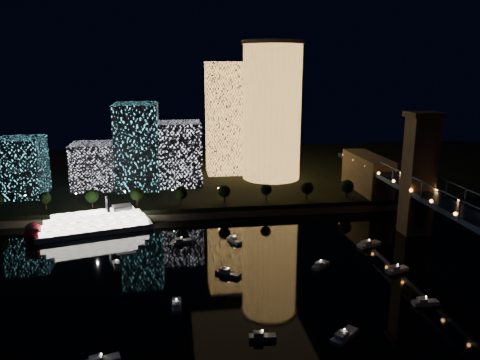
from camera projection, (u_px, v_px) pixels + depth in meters
name	position (u px, v px, depth m)	size (l,w,h in m)	color
ground	(291.00, 302.00, 137.66)	(520.00, 520.00, 0.00)	black
far_bank	(228.00, 172.00, 290.73)	(420.00, 160.00, 5.00)	black
seawall	(247.00, 212.00, 216.06)	(420.00, 6.00, 3.00)	#6B5E4C
tower_cylindrical	(272.00, 111.00, 257.98)	(34.00, 34.00, 75.43)	#FFB151
tower_rectangular	(224.00, 119.00, 272.16)	(20.26, 20.26, 64.45)	#FFB151
midrise_blocks	(122.00, 155.00, 242.30)	(98.43, 34.76, 43.70)	white
riverboat	(89.00, 224.00, 192.72)	(50.96, 22.34, 15.09)	silver
motorboats	(272.00, 280.00, 150.27)	(101.47, 78.61, 2.78)	silver
esplanade_trees	(191.00, 192.00, 216.18)	(166.03, 6.46, 8.73)	black
street_lamps	(172.00, 193.00, 221.10)	(132.70, 0.70, 5.65)	black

